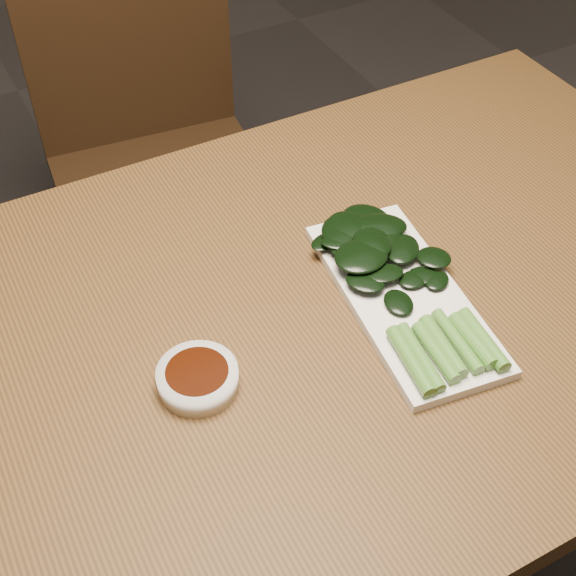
# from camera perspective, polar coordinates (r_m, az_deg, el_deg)

# --- Properties ---
(table) EXTENTS (1.40, 0.80, 0.75)m
(table) POSITION_cam_1_polar(r_m,az_deg,el_deg) (1.07, -0.03, -4.74)
(table) COLOR #4D3216
(table) RESTS_ON ground
(chair_far) EXTENTS (0.48, 0.48, 0.89)m
(chair_far) POSITION_cam_1_polar(r_m,az_deg,el_deg) (1.77, -9.47, 9.73)
(chair_far) COLOR black
(chair_far) RESTS_ON ground
(sauce_bowl) EXTENTS (0.10, 0.10, 0.03)m
(sauce_bowl) POSITION_cam_1_polar(r_m,az_deg,el_deg) (0.94, -6.44, -6.37)
(sauce_bowl) COLOR white
(sauce_bowl) RESTS_ON table
(serving_plate) EXTENTS (0.18, 0.34, 0.01)m
(serving_plate) POSITION_cam_1_polar(r_m,az_deg,el_deg) (1.04, 8.24, -0.65)
(serving_plate) COLOR white
(serving_plate) RESTS_ON table
(gai_lan) EXTENTS (0.17, 0.34, 0.03)m
(gai_lan) POSITION_cam_1_polar(r_m,az_deg,el_deg) (1.05, 7.12, 1.53)
(gai_lan) COLOR #4B842D
(gai_lan) RESTS_ON serving_plate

